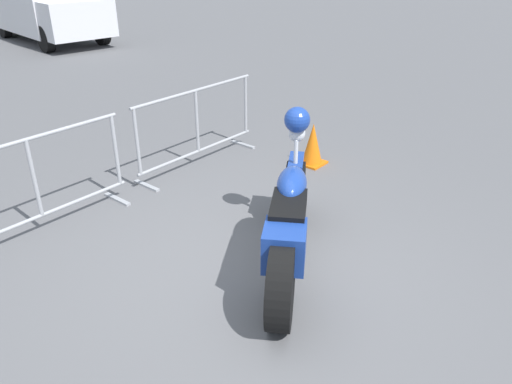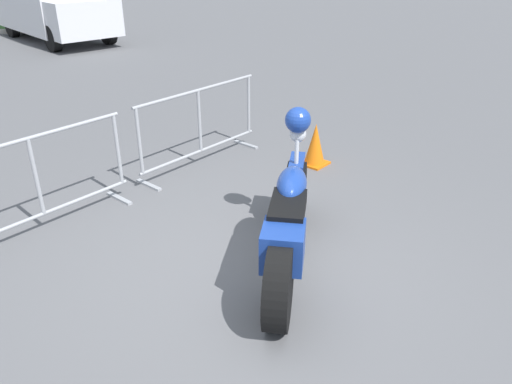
% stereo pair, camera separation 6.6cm
% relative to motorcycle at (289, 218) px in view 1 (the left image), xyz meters
% --- Properties ---
extents(ground_plane, '(120.00, 120.00, 0.00)m').
position_rel_motorcycle_xyz_m(ground_plane, '(-0.41, 0.24, -0.51)').
color(ground_plane, '#5B5B5E').
extents(motorcycle, '(2.13, 1.41, 1.34)m').
position_rel_motorcycle_xyz_m(motorcycle, '(0.00, 0.00, 0.00)').
color(motorcycle, black).
rests_on(motorcycle, ground).
extents(crowd_barrier_near, '(2.11, 0.46, 1.07)m').
position_rel_motorcycle_xyz_m(crowd_barrier_near, '(-1.17, 2.38, 0.04)').
color(crowd_barrier_near, '#9EA0A5').
rests_on(crowd_barrier_near, ground).
extents(crowd_barrier_far, '(2.11, 0.46, 1.07)m').
position_rel_motorcycle_xyz_m(crowd_barrier_far, '(1.17, 2.38, 0.04)').
color(crowd_barrier_far, '#9EA0A5').
rests_on(crowd_barrier_far, ground).
extents(planter_island, '(4.37, 4.37, 1.15)m').
position_rel_motorcycle_xyz_m(planter_island, '(5.94, 16.65, -0.19)').
color(planter_island, '#ADA89E').
rests_on(planter_island, ground).
extents(traffic_cone, '(0.34, 0.34, 0.59)m').
position_rel_motorcycle_xyz_m(traffic_cone, '(2.18, 1.17, -0.22)').
color(traffic_cone, orange).
rests_on(traffic_cone, ground).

